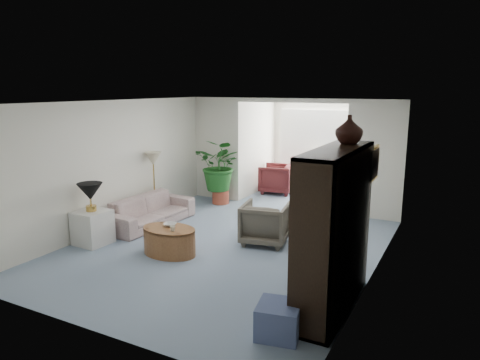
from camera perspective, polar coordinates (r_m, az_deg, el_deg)
The scene contains 26 objects.
floor at distance 7.76m, azimuth -2.08°, elevation -8.80°, with size 6.00×6.00×0.00m, color #8697B0.
sunroom_floor at distance 11.34m, azimuth 8.23°, elevation -2.20°, with size 2.60×2.60×0.00m, color #8697B0.
back_pier_left at distance 10.91m, azimuth -3.01°, elevation 4.04°, with size 1.20×0.12×2.50m, color silver.
back_pier_right at distance 9.57m, azimuth 17.00°, elevation 2.42°, with size 1.20×0.12×2.50m, color silver.
back_header at distance 9.98m, azimuth 6.50°, elevation 10.16°, with size 2.60×0.12×0.10m, color silver.
window_pane at distance 12.10m, azimuth 10.14°, elevation 5.37°, with size 2.20×0.02×1.50m, color white.
window_blinds at distance 12.08m, azimuth 10.10°, elevation 5.35°, with size 2.20×0.02×1.50m, color white.
framed_picture at distance 6.39m, azimuth 16.90°, elevation 2.01°, with size 0.04×0.50×0.40m, color #B0A28D.
sofa at distance 9.12m, azimuth -11.50°, elevation -3.92°, with size 2.00×0.78×0.58m, color beige.
end_table at distance 8.30m, azimuth -18.48°, elevation -5.82°, with size 0.55×0.55×0.60m, color silver.
table_lamp at distance 8.13m, azimuth -18.78°, elevation -1.43°, with size 0.44×0.44×0.30m, color black.
floor_lamp at distance 9.57m, azimuth -11.14°, elevation 2.72°, with size 0.36×0.36×0.28m, color beige.
coffee_table at distance 7.53m, azimuth -9.10°, elevation -7.78°, with size 0.95×0.95×0.45m, color olive.
coffee_bowl at distance 7.55m, azimuth -9.01°, elevation -5.70°, with size 0.21×0.21×0.05m, color beige.
coffee_cup at distance 7.28m, azimuth -8.68°, elevation -6.22°, with size 0.09×0.09×0.09m, color beige.
wingback_chair at distance 7.91m, azimuth 3.27°, elevation -5.57°, with size 0.79×0.81×0.74m, color #5D574A.
side_table_dark at distance 7.96m, azimuth 8.79°, elevation -6.21°, with size 0.47×0.38×0.57m, color black.
entertainment_cabinet at distance 5.58m, azimuth 12.04°, elevation -6.38°, with size 0.49×1.83×2.03m, color black.
cabinet_urn at distance 5.82m, azimuth 13.90°, elevation 6.36°, with size 0.35×0.35×0.37m, color black.
ottoman at distance 5.20m, azimuth 5.02°, elevation -17.53°, with size 0.47×0.47×0.38m, color slate.
plant_pot at distance 10.61m, azimuth -2.52°, elevation -2.18°, with size 0.40×0.40×0.32m, color #A54530.
house_plant at distance 10.45m, azimuth -2.56°, elevation 1.94°, with size 1.11×0.96×1.23m, color #205E20.
sunroom_chair_blue at distance 11.17m, azimuth 11.87°, elevation -0.55°, with size 0.81×0.84×0.76m, color slate.
sunroom_chair_maroon at distance 11.65m, azimuth 4.76°, elevation 0.17°, with size 0.81×0.83×0.76m, color maroon.
sunroom_table at distance 12.10m, azimuth 9.41°, elevation -0.01°, with size 0.45×0.35×0.55m, color olive.
shelf_clutter at distance 5.23m, azimuth 10.43°, elevation -6.69°, with size 0.30×0.52×1.06m.
Camera 1 is at (3.60, -6.30, 2.74)m, focal length 33.08 mm.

